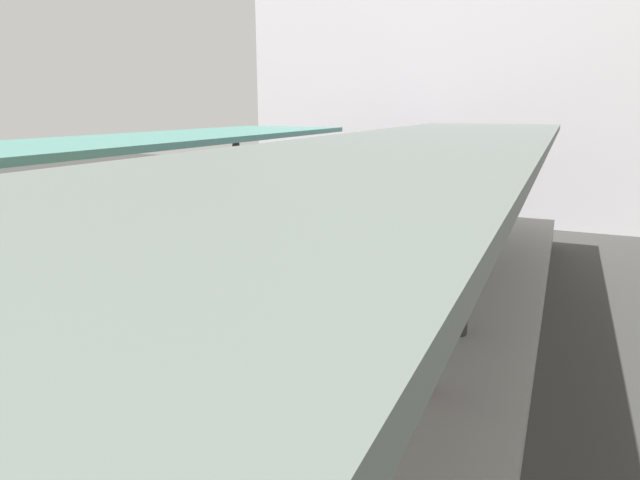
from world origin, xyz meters
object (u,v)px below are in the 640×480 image
(litter_bin, at_px, (456,313))
(platform_bench, at_px, (205,427))
(passenger_near_bench, at_px, (426,337))
(commuter_train, at_px, (344,218))
(platform_sign, at_px, (479,212))

(litter_bin, bearing_deg, platform_bench, -111.35)
(platform_bench, relative_size, litter_bin, 1.75)
(passenger_near_bench, bearing_deg, commuter_train, 119.00)
(platform_bench, xyz_separation_m, litter_bin, (1.97, 5.05, -0.06))
(platform_bench, height_order, platform_sign, platform_sign)
(commuter_train, height_order, litter_bin, commuter_train)
(commuter_train, bearing_deg, platform_sign, -26.02)
(platform_bench, height_order, litter_bin, platform_bench)
(commuter_train, distance_m, litter_bin, 7.45)
(litter_bin, xyz_separation_m, passenger_near_bench, (-0.02, -2.35, 0.47))
(platform_sign, height_order, passenger_near_bench, platform_sign)
(commuter_train, distance_m, passenger_near_bench, 9.40)
(commuter_train, height_order, platform_sign, commuter_train)
(platform_sign, height_order, litter_bin, platform_sign)
(platform_sign, xyz_separation_m, litter_bin, (0.21, -3.74, -1.22))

